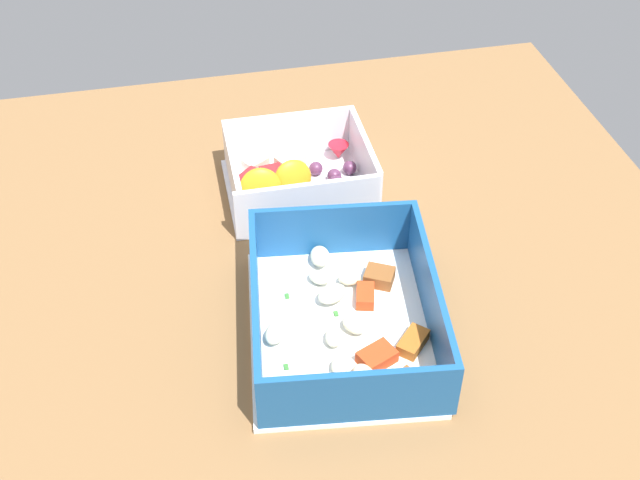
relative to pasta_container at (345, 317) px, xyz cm
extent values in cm
cube|color=brown|center=(-8.95, -0.42, -2.97)|extent=(80.00, 80.00, 2.00)
cube|color=white|center=(-0.09, -0.05, -1.67)|extent=(23.35, 19.16, 0.60)
cube|color=#19518C|center=(-10.43, 1.25, 1.58)|extent=(2.67, 16.56, 5.91)
cube|color=#19518C|center=(10.25, -1.35, 1.58)|extent=(2.67, 16.56, 5.91)
cube|color=#19518C|center=(0.91, 7.89, 1.58)|extent=(20.17, 3.12, 5.91)
cube|color=#19518C|center=(-1.09, -7.99, 1.58)|extent=(20.17, 3.12, 5.91)
ellipsoid|color=beige|center=(6.58, 0.17, -0.49)|extent=(2.92, 2.41, 1.26)
ellipsoid|color=beige|center=(-6.18, -1.08, -0.59)|extent=(2.68, 2.69, 1.12)
ellipsoid|color=beige|center=(1.65, -1.38, -0.55)|extent=(2.68, 2.18, 1.17)
ellipsoid|color=beige|center=(0.19, -6.49, -0.44)|extent=(3.26, 3.00, 1.34)
ellipsoid|color=beige|center=(0.67, 0.73, -0.50)|extent=(3.03, 2.86, 1.24)
ellipsoid|color=beige|center=(6.38, -5.84, -0.48)|extent=(2.00, 2.69, 1.27)
ellipsoid|color=beige|center=(-8.94, -0.88, -0.41)|extent=(2.98, 2.26, 1.38)
ellipsoid|color=beige|center=(-3.48, -0.09, -0.33)|extent=(3.06, 3.54, 1.48)
ellipsoid|color=beige|center=(-5.41, 1.77, -0.59)|extent=(2.10, 2.57, 1.12)
ellipsoid|color=beige|center=(7.09, -2.81, -0.51)|extent=(2.55, 2.94, 1.23)
ellipsoid|color=beige|center=(4.98, -1.64, -0.62)|extent=(2.52, 2.12, 1.07)
cube|color=red|center=(4.64, 1.83, -0.74)|extent=(3.34, 3.82, 1.25)
cube|color=#AD5B1E|center=(3.57, 5.47, -0.80)|extent=(3.71, 3.64, 1.14)
cube|color=brown|center=(-5.11, 4.70, -0.68)|extent=(3.36, 3.54, 1.38)
cube|color=red|center=(-2.94, 2.72, -0.76)|extent=(3.22, 2.39, 1.21)
cube|color=brown|center=(7.79, 3.12, -0.87)|extent=(2.99, 3.50, 1.01)
cube|color=#387A33|center=(6.28, 0.61, -1.27)|extent=(0.60, 0.40, 0.20)
cube|color=#387A33|center=(-4.98, -4.52, -1.27)|extent=(0.60, 0.40, 0.20)
cube|color=#387A33|center=(3.62, -6.18, -1.27)|extent=(0.60, 0.40, 0.20)
cube|color=#387A33|center=(4.05, -1.48, -1.27)|extent=(0.60, 0.40, 0.20)
cube|color=#387A33|center=(7.33, -5.80, -1.27)|extent=(0.60, 0.40, 0.20)
cube|color=#387A33|center=(-1.73, -0.09, -1.27)|extent=(0.60, 0.40, 0.20)
cube|color=white|center=(-21.61, 0.05, -1.67)|extent=(13.96, 15.44, 0.60)
cube|color=white|center=(-28.24, 0.10, 1.39)|extent=(0.70, 15.35, 5.52)
cube|color=white|center=(-14.99, 0.01, 1.39)|extent=(0.70, 15.35, 5.52)
cube|color=white|center=(-21.56, 7.42, 1.39)|extent=(12.65, 0.69, 5.52)
cube|color=white|center=(-21.66, -7.32, 1.39)|extent=(12.65, 0.69, 5.52)
ellipsoid|color=orange|center=(-20.35, -0.97, 0.95)|extent=(3.58, 4.67, 4.45)
ellipsoid|color=orange|center=(-19.21, -4.73, 1.10)|extent=(3.11, 4.68, 4.75)
cube|color=#F4EACC|center=(-25.21, 0.03, -0.47)|extent=(3.34, 3.69, 1.80)
cube|color=red|center=(-22.55, -5.36, -0.45)|extent=(3.76, 3.80, 1.84)
cube|color=#F4EACC|center=(-25.90, -4.35, -0.56)|extent=(3.15, 3.36, 1.62)
cube|color=red|center=(-23.67, -2.78, -0.60)|extent=(2.27, 2.81, 1.53)
sphere|color=#562D4C|center=(-22.96, 6.07, -0.57)|extent=(1.60, 1.60, 1.60)
sphere|color=#562D4C|center=(-19.95, 2.22, -0.59)|extent=(1.56, 1.56, 1.56)
sphere|color=#562D4C|center=(-23.63, 2.26, -0.57)|extent=(1.60, 1.60, 1.60)
sphere|color=#562D4C|center=(-20.33, 3.91, -0.46)|extent=(1.82, 1.82, 1.82)
sphere|color=#562D4C|center=(-21.90, 4.03, -0.58)|extent=(1.59, 1.59, 1.59)
sphere|color=#562D4C|center=(-19.82, 5.94, -0.59)|extent=(1.57, 1.57, 1.57)
cone|color=red|center=(-26.16, 5.50, -0.40)|extent=(2.42, 2.42, 1.94)
sphere|color=navy|center=(-16.44, 4.63, -0.80)|extent=(1.15, 1.15, 1.15)
sphere|color=navy|center=(-17.89, 3.32, -0.78)|extent=(1.18, 1.18, 1.18)
sphere|color=navy|center=(-17.94, 6.34, -0.80)|extent=(1.15, 1.15, 1.15)
sphere|color=navy|center=(-18.59, 4.93, -0.81)|extent=(1.12, 1.12, 1.12)
sphere|color=navy|center=(-18.83, 3.83, -0.88)|extent=(0.99, 0.99, 0.99)
sphere|color=navy|center=(-15.99, 2.21, -0.89)|extent=(0.97, 0.97, 0.97)
cylinder|color=white|center=(-31.88, -0.56, -0.99)|extent=(3.91, 3.91, 1.97)
camera|label=1|loc=(49.34, -12.97, 54.58)|focal=45.54mm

